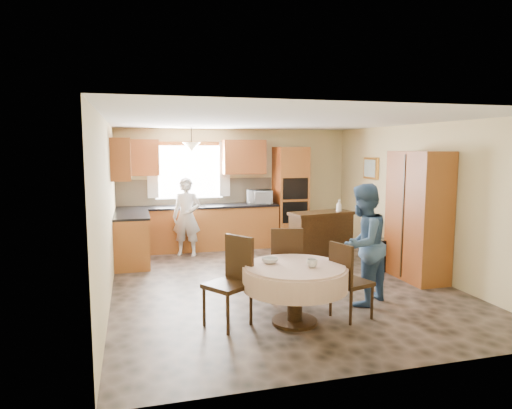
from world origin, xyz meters
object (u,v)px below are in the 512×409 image
at_px(oven_tower, 290,196).
at_px(person_dining, 363,244).
at_px(cupboard, 418,216).
at_px(chair_left, 232,276).
at_px(dining_table, 295,278).
at_px(person_sink, 187,217).
at_px(chair_right, 347,277).
at_px(chair_back, 286,260).
at_px(sideboard, 321,237).

relative_size(oven_tower, person_dining, 1.30).
relative_size(oven_tower, cupboard, 1.03).
distance_m(oven_tower, chair_left, 4.70).
bearing_deg(dining_table, person_sink, 102.20).
distance_m(cupboard, chair_left, 3.46).
bearing_deg(person_dining, person_sink, -94.36).
bearing_deg(chair_right, dining_table, 69.87).
height_order(chair_right, person_sink, person_sink).
bearing_deg(person_dining, chair_right, 11.75).
distance_m(person_sink, person_dining, 3.94).
xyz_separation_m(oven_tower, dining_table, (-1.47, -4.31, -0.51)).
height_order(cupboard, person_sink, cupboard).
xyz_separation_m(chair_left, chair_right, (1.39, -0.23, -0.05)).
xyz_separation_m(chair_left, chair_back, (0.88, 0.59, -0.01)).
xyz_separation_m(cupboard, person_dining, (-1.42, -0.83, -0.21)).
distance_m(dining_table, person_dining, 1.23).
bearing_deg(oven_tower, cupboard, -70.67).
height_order(chair_back, person_sink, person_sink).
bearing_deg(chair_right, cupboard, -72.14).
height_order(chair_left, chair_right, chair_left).
relative_size(sideboard, person_sink, 0.78).
height_order(sideboard, person_dining, person_dining).
bearing_deg(oven_tower, dining_table, -108.81).
distance_m(sideboard, person_dining, 2.47).
relative_size(sideboard, chair_right, 1.25).
relative_size(chair_left, chair_right, 1.10).
bearing_deg(person_sink, cupboard, -17.43).
xyz_separation_m(chair_back, chair_right, (0.51, -0.82, -0.04)).
bearing_deg(sideboard, chair_back, -134.66).
bearing_deg(person_sink, chair_left, -68.13).
bearing_deg(sideboard, dining_table, -129.13).
distance_m(sideboard, chair_left, 3.50).
height_order(sideboard, dining_table, sideboard).
bearing_deg(dining_table, person_dining, 20.99).
relative_size(chair_left, chair_back, 1.02).
height_order(cupboard, person_dining, cupboard).
bearing_deg(dining_table, oven_tower, 71.19).
bearing_deg(cupboard, person_dining, -149.58).
relative_size(oven_tower, dining_table, 1.69).
distance_m(dining_table, chair_left, 0.75).
xyz_separation_m(chair_left, person_sink, (-0.11, 3.67, 0.18)).
bearing_deg(dining_table, sideboard, 61.17).
bearing_deg(chair_right, person_sink, 4.15).
xyz_separation_m(oven_tower, chair_left, (-2.19, -4.13, -0.48)).
xyz_separation_m(chair_back, person_sink, (-0.99, 3.08, 0.19)).
xyz_separation_m(cupboard, dining_table, (-2.54, -1.26, -0.47)).
height_order(cupboard, chair_right, cupboard).
bearing_deg(chair_left, dining_table, 41.36).
height_order(oven_tower, chair_right, oven_tower).
xyz_separation_m(dining_table, person_dining, (1.12, 0.43, 0.26)).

